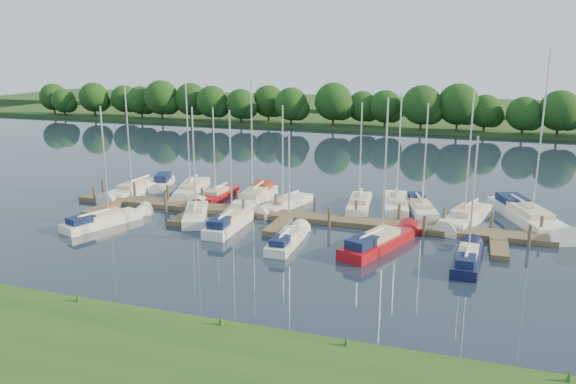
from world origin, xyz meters
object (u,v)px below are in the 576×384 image
(sailboat_n_0, at_px, (134,191))
(sailboat_s_2, at_px, (230,224))
(dock, at_px, (288,218))
(motorboat, at_px, (163,183))
(sailboat_n_5, at_px, (284,205))

(sailboat_n_0, relative_size, sailboat_s_2, 1.15)
(dock, distance_m, sailboat_s_2, 4.90)
(motorboat, relative_size, sailboat_s_2, 0.56)
(dock, bearing_deg, sailboat_n_5, 112.95)
(motorboat, distance_m, sailboat_n_5, 14.66)
(sailboat_n_0, distance_m, sailboat_n_5, 15.39)
(sailboat_s_2, bearing_deg, sailboat_n_0, 151.58)
(dock, distance_m, motorboat, 17.20)
(sailboat_n_5, relative_size, sailboat_s_2, 0.97)
(motorboat, height_order, sailboat_n_5, sailboat_n_5)
(dock, height_order, sailboat_s_2, sailboat_s_2)
(motorboat, height_order, sailboat_s_2, sailboat_s_2)
(dock, bearing_deg, sailboat_s_2, -137.26)
(dock, height_order, motorboat, motorboat)
(sailboat_n_0, xyz_separation_m, motorboat, (1.18, 3.36, 0.07))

